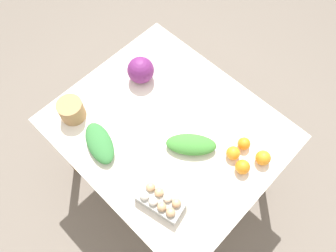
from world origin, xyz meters
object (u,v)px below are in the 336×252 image
object	(u,v)px
orange_0	(233,153)
orange_3	(243,167)
cabbage_purple	(141,70)
greens_bunch_kale	(191,144)
greens_bunch_scallion	(100,143)
orange_2	(263,158)
orange_1	(244,144)
egg_carton	(161,201)
paper_bag	(72,110)

from	to	relation	value
orange_0	orange_3	xyz separation A→B (m)	(0.08, -0.03, 0.00)
cabbage_purple	greens_bunch_kale	size ratio (longest dim) A/B	0.59
greens_bunch_scallion	orange_3	world-z (taller)	orange_3
cabbage_purple	orange_2	size ratio (longest dim) A/B	1.99
cabbage_purple	greens_bunch_scallion	distance (m)	0.48
orange_0	orange_1	world-z (taller)	orange_0
greens_bunch_scallion	orange_3	xyz separation A→B (m)	(0.61, 0.41, 0.00)
greens_bunch_scallion	egg_carton	bearing A→B (deg)	0.43
egg_carton	orange_0	size ratio (longest dim) A/B	3.41
orange_2	orange_0	bearing A→B (deg)	-146.39
orange_0	orange_1	xyz separation A→B (m)	(0.01, 0.08, -0.00)
cabbage_purple	orange_1	distance (m)	0.70
egg_carton	greens_bunch_kale	bearing A→B (deg)	-85.35
paper_bag	orange_0	world-z (taller)	paper_bag
egg_carton	cabbage_purple	bearing A→B (deg)	-48.47
paper_bag	orange_2	size ratio (longest dim) A/B	1.76
cabbage_purple	orange_1	xyz separation A→B (m)	(0.70, 0.07, -0.04)
orange_1	orange_2	world-z (taller)	orange_2
paper_bag	greens_bunch_scallion	size ratio (longest dim) A/B	0.53
orange_1	orange_2	bearing A→B (deg)	1.09
paper_bag	greens_bunch_kale	world-z (taller)	paper_bag
orange_0	orange_3	distance (m)	0.09
greens_bunch_scallion	orange_0	size ratio (longest dim) A/B	3.58
cabbage_purple	paper_bag	size ratio (longest dim) A/B	1.13
greens_bunch_scallion	orange_2	xyz separation A→B (m)	(0.66, 0.52, 0.01)
greens_bunch_kale	orange_1	world-z (taller)	greens_bunch_kale
greens_bunch_kale	greens_bunch_scallion	xyz separation A→B (m)	(-0.35, -0.32, -0.00)
egg_carton	paper_bag	distance (m)	0.69
greens_bunch_scallion	orange_3	bearing A→B (deg)	33.79
egg_carton	orange_3	bearing A→B (deg)	-124.70
egg_carton	orange_1	xyz separation A→B (m)	(0.10, 0.52, -0.01)
greens_bunch_kale	orange_2	xyz separation A→B (m)	(0.31, 0.20, 0.00)
orange_1	orange_2	distance (m)	0.12
egg_carton	orange_3	world-z (taller)	egg_carton
egg_carton	orange_2	size ratio (longest dim) A/B	3.14
egg_carton	orange_3	size ratio (longest dim) A/B	3.26
cabbage_purple	orange_1	world-z (taller)	cabbage_purple
cabbage_purple	orange_1	size ratio (longest dim) A/B	2.30
egg_carton	greens_bunch_scallion	xyz separation A→B (m)	(-0.44, -0.00, -0.01)
cabbage_purple	paper_bag	bearing A→B (deg)	-101.17
orange_1	orange_2	xyz separation A→B (m)	(0.12, 0.00, 0.01)
greens_bunch_kale	orange_1	size ratio (longest dim) A/B	3.91
egg_carton	orange_0	xyz separation A→B (m)	(0.09, 0.43, -0.01)
cabbage_purple	paper_bag	distance (m)	0.44
orange_0	orange_2	bearing A→B (deg)	33.61
greens_bunch_scallion	orange_3	size ratio (longest dim) A/B	3.42
greens_bunch_kale	orange_0	bearing A→B (deg)	31.28
egg_carton	greens_bunch_kale	world-z (taller)	egg_carton
orange_0	greens_bunch_scallion	bearing A→B (deg)	-140.60
orange_2	paper_bag	bearing A→B (deg)	-150.83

